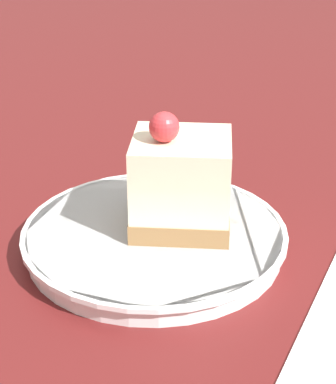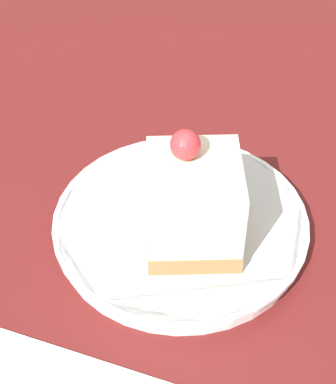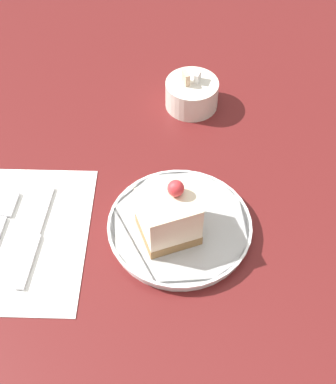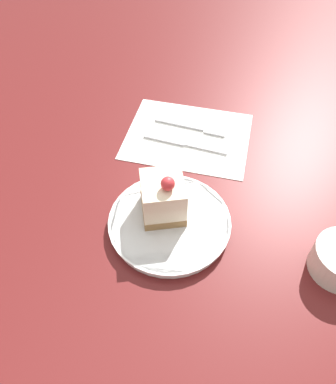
# 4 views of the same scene
# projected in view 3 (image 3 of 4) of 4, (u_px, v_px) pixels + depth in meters

# --- Properties ---
(ground_plane) EXTENTS (4.00, 4.00, 0.00)m
(ground_plane) POSITION_uv_depth(u_px,v_px,m) (180.00, 239.00, 0.77)
(ground_plane) COLOR #5B1919
(plate) EXTENTS (0.21, 0.21, 0.02)m
(plate) POSITION_uv_depth(u_px,v_px,m) (178.00, 227.00, 0.77)
(plate) COLOR white
(plate) RESTS_ON ground_plane
(cake_slice) EXTENTS (0.09, 0.09, 0.10)m
(cake_slice) POSITION_uv_depth(u_px,v_px,m) (169.00, 217.00, 0.73)
(cake_slice) COLOR olive
(cake_slice) RESTS_ON plate
(napkin) EXTENTS (0.23, 0.28, 0.00)m
(napkin) POSITION_uv_depth(u_px,v_px,m) (17.00, 235.00, 0.78)
(napkin) COLOR white
(napkin) RESTS_ON ground_plane
(fork) EXTENTS (0.04, 0.16, 0.00)m
(fork) POSITION_uv_depth(u_px,v_px,m) (0.00, 226.00, 0.78)
(fork) COLOR silver
(fork) RESTS_ON napkin
(knife) EXTENTS (0.04, 0.18, 0.00)m
(knife) POSITION_uv_depth(u_px,v_px,m) (33.00, 244.00, 0.76)
(knife) COLOR silver
(knife) RESTS_ON napkin
(sugar_bowl) EXTENTS (0.09, 0.09, 0.07)m
(sugar_bowl) POSITION_uv_depth(u_px,v_px,m) (192.00, 94.00, 0.94)
(sugar_bowl) COLOR silver
(sugar_bowl) RESTS_ON ground_plane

